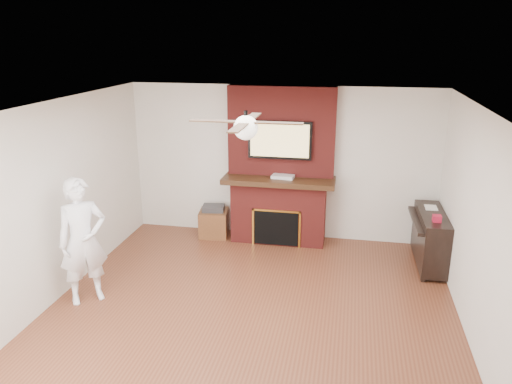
% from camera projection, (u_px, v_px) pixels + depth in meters
% --- Properties ---
extents(room_shell, '(5.36, 5.86, 2.86)m').
position_uv_depth(room_shell, '(246.00, 223.00, 5.56)').
color(room_shell, '#582B1A').
rests_on(room_shell, ground).
extents(fireplace, '(1.78, 0.64, 2.50)m').
position_uv_depth(fireplace, '(280.00, 181.00, 8.02)').
color(fireplace, maroon).
rests_on(fireplace, ground).
extents(tv, '(1.00, 0.08, 0.60)m').
position_uv_depth(tv, '(280.00, 140.00, 7.77)').
color(tv, black).
rests_on(tv, fireplace).
extents(ceiling_fan, '(1.21, 1.21, 0.31)m').
position_uv_depth(ceiling_fan, '(246.00, 127.00, 5.24)').
color(ceiling_fan, black).
rests_on(ceiling_fan, room_shell).
extents(person, '(0.71, 0.69, 1.62)m').
position_uv_depth(person, '(83.00, 241.00, 6.18)').
color(person, white).
rests_on(person, ground).
extents(side_table, '(0.52, 0.52, 0.53)m').
position_uv_depth(side_table, '(214.00, 222.00, 8.39)').
color(side_table, brown).
rests_on(side_table, ground).
extents(piano, '(0.48, 1.24, 0.89)m').
position_uv_depth(piano, '(430.00, 237.00, 7.26)').
color(piano, black).
rests_on(piano, ground).
extents(cable_box, '(0.37, 0.23, 0.05)m').
position_uv_depth(cable_box, '(283.00, 177.00, 7.89)').
color(cable_box, silver).
rests_on(cable_box, fireplace).
extents(candle_orange, '(0.07, 0.07, 0.13)m').
position_uv_depth(candle_orange, '(263.00, 238.00, 8.18)').
color(candle_orange, red).
rests_on(candle_orange, ground).
extents(candle_green, '(0.07, 0.07, 0.09)m').
position_uv_depth(candle_green, '(279.00, 240.00, 8.13)').
color(candle_green, '#32712D').
rests_on(candle_green, ground).
extents(candle_cream, '(0.07, 0.07, 0.11)m').
position_uv_depth(candle_cream, '(287.00, 241.00, 8.08)').
color(candle_cream, beige).
rests_on(candle_cream, ground).
extents(candle_blue, '(0.05, 0.05, 0.09)m').
position_uv_depth(candle_blue, '(288.00, 242.00, 8.08)').
color(candle_blue, teal).
rests_on(candle_blue, ground).
extents(candle_orange_extra, '(0.07, 0.07, 0.13)m').
position_uv_depth(candle_orange_extra, '(291.00, 240.00, 8.10)').
color(candle_orange_extra, '#BF4A16').
rests_on(candle_orange_extra, ground).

